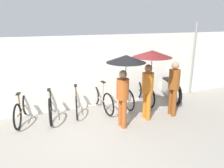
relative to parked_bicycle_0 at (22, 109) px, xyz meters
The scene contains 13 objects.
ground_plane 2.63m from the parked_bicycle_0, 42.27° to the right, with size 30.00×30.00×0.00m, color gray.
back_wall 2.12m from the parked_bicycle_0, 10.94° to the left, with size 12.90×0.12×2.30m.
parked_bicycle_0 is the anchor object (origin of this frame).
parked_bicycle_1 0.77m from the parked_bicycle_0, ahead, with size 0.44×1.83×0.99m.
parked_bicycle_2 1.54m from the parked_bicycle_0, ahead, with size 0.51×1.62×0.98m.
parked_bicycle_3 2.31m from the parked_bicycle_0, ahead, with size 0.44×1.73×0.99m.
parked_bicycle_4 3.09m from the parked_bicycle_0, ahead, with size 0.44×1.67×1.00m.
parked_bicycle_5 3.86m from the parked_bicycle_0, ahead, with size 0.44×1.69×1.01m.
pedestrian_leading 3.09m from the parked_bicycle_0, 30.25° to the right, with size 0.97×0.97×1.95m.
pedestrian_center 3.75m from the parked_bicycle_0, 20.77° to the right, with size 1.04×1.04×2.00m.
pedestrian_trailing 4.37m from the parked_bicycle_0, 16.30° to the right, with size 0.32×0.32×1.63m.
motorcycle 4.90m from the parked_bicycle_0, ahead, with size 0.70×2.14×0.94m.
awning_pole 6.12m from the parked_bicycle_0, ahead, with size 0.07×0.07×2.68m.
Camera 1 is at (-1.68, -4.42, 2.75)m, focal length 35.00 mm.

